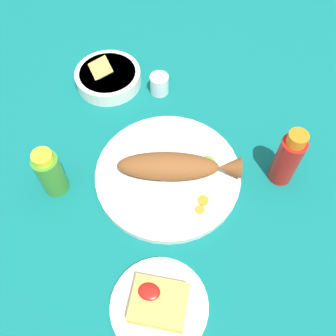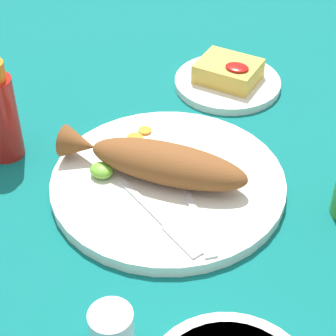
# 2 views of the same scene
# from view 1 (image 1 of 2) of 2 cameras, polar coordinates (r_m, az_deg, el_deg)

# --- Properties ---
(ground_plane) EXTENTS (4.00, 4.00, 0.00)m
(ground_plane) POSITION_cam_1_polar(r_m,az_deg,el_deg) (0.91, -0.00, -1.26)
(ground_plane) COLOR #0C605B
(main_plate) EXTENTS (0.35, 0.35, 0.02)m
(main_plate) POSITION_cam_1_polar(r_m,az_deg,el_deg) (0.91, -0.00, -0.97)
(main_plate) COLOR silver
(main_plate) RESTS_ON ground_plane
(fried_fish) EXTENTS (0.30, 0.11, 0.06)m
(fried_fish) POSITION_cam_1_polar(r_m,az_deg,el_deg) (0.87, 1.14, 0.25)
(fried_fish) COLOR brown
(fried_fish) RESTS_ON main_plate
(fork_near) EXTENTS (0.13, 0.15, 0.00)m
(fork_near) POSITION_cam_1_polar(r_m,az_deg,el_deg) (0.93, -3.81, 2.80)
(fork_near) COLOR silver
(fork_near) RESTS_ON main_plate
(fork_far) EXTENTS (0.17, 0.09, 0.00)m
(fork_far) POSITION_cam_1_polar(r_m,az_deg,el_deg) (0.95, -1.27, 4.01)
(fork_far) COLOR silver
(fork_far) RESTS_ON main_plate
(carrot_slice_near) EXTENTS (0.03, 0.03, 0.00)m
(carrot_slice_near) POSITION_cam_1_polar(r_m,az_deg,el_deg) (0.86, 5.37, -4.92)
(carrot_slice_near) COLOR orange
(carrot_slice_near) RESTS_ON main_plate
(carrot_slice_mid) EXTENTS (0.02, 0.02, 0.00)m
(carrot_slice_mid) POSITION_cam_1_polar(r_m,az_deg,el_deg) (0.85, 4.89, -6.35)
(carrot_slice_mid) COLOR orange
(carrot_slice_mid) RESTS_ON main_plate
(lime_wedge_main) EXTENTS (0.04, 0.03, 0.02)m
(lime_wedge_main) POSITION_cam_1_polar(r_m,az_deg,el_deg) (0.91, 6.07, 0.97)
(lime_wedge_main) COLOR #6BB233
(lime_wedge_main) RESTS_ON main_plate
(hot_sauce_bottle_red) EXTENTS (0.06, 0.06, 0.17)m
(hot_sauce_bottle_red) POSITION_cam_1_polar(r_m,az_deg,el_deg) (0.89, 17.78, 1.39)
(hot_sauce_bottle_red) COLOR #B21914
(hot_sauce_bottle_red) RESTS_ON ground_plane
(hot_sauce_bottle_green) EXTENTS (0.06, 0.06, 0.14)m
(hot_sauce_bottle_green) POSITION_cam_1_polar(r_m,az_deg,el_deg) (0.88, -17.51, -0.69)
(hot_sauce_bottle_green) COLOR #3D8428
(hot_sauce_bottle_green) RESTS_ON ground_plane
(salt_cup) EXTENTS (0.05, 0.05, 0.06)m
(salt_cup) POSITION_cam_1_polar(r_m,az_deg,el_deg) (1.07, -1.32, 12.51)
(salt_cup) COLOR silver
(salt_cup) RESTS_ON ground_plane
(side_plate_fries) EXTENTS (0.20, 0.20, 0.01)m
(side_plate_fries) POSITION_cam_1_polar(r_m,az_deg,el_deg) (0.79, -1.34, -20.29)
(side_plate_fries) COLOR silver
(side_plate_fries) RESTS_ON ground_plane
(fries_pile) EXTENTS (0.11, 0.09, 0.04)m
(fries_pile) POSITION_cam_1_polar(r_m,az_deg,el_deg) (0.77, -1.43, -19.86)
(fries_pile) COLOR gold
(fries_pile) RESTS_ON side_plate_fries
(guacamole_bowl) EXTENTS (0.18, 0.18, 0.05)m
(guacamole_bowl) POSITION_cam_1_polar(r_m,az_deg,el_deg) (1.10, -9.12, 13.56)
(guacamole_bowl) COLOR white
(guacamole_bowl) RESTS_ON ground_plane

